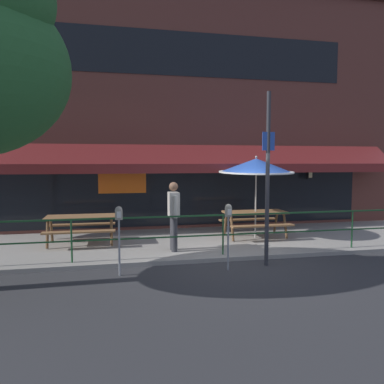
{
  "coord_description": "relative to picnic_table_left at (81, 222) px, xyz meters",
  "views": [
    {
      "loc": [
        -2.53,
        -8.13,
        2.32
      ],
      "look_at": [
        -0.48,
        1.6,
        1.5
      ],
      "focal_mm": 35.0,
      "sensor_mm": 36.0,
      "label": 1
    }
  ],
  "objects": [
    {
      "name": "patio_railing",
      "position": [
        3.4,
        -1.85,
        0.09
      ],
      "size": [
        13.84,
        0.04,
        0.97
      ],
      "color": "#194723",
      "rests_on": "patio_deck"
    },
    {
      "name": "parking_meter_near",
      "position": [
        0.97,
        -2.7,
        0.44
      ],
      "size": [
        0.15,
        0.16,
        1.42
      ],
      "color": "gray",
      "rests_on": "ground"
    },
    {
      "name": "ground_plane",
      "position": [
        3.4,
        -2.15,
        -0.71
      ],
      "size": [
        120.0,
        120.0,
        0.0
      ],
      "primitive_type": "plane",
      "color": "#2D2D30"
    },
    {
      "name": "pedestrian_walking",
      "position": [
        2.31,
        -1.24,
        0.35
      ],
      "size": [
        0.25,
        0.62,
        1.71
      ],
      "color": "#333338",
      "rests_on": "patio_deck"
    },
    {
      "name": "patio_umbrella_centre",
      "position": [
        4.89,
        -0.15,
        1.47
      ],
      "size": [
        2.14,
        2.14,
        2.38
      ],
      "color": "#B7B2A8",
      "rests_on": "patio_deck"
    },
    {
      "name": "picnic_table_centre",
      "position": [
        4.89,
        -0.11,
        0.0
      ],
      "size": [
        1.8,
        1.42,
        0.76
      ],
      "color": "brown",
      "rests_on": "patio_deck"
    },
    {
      "name": "street_sign_pole",
      "position": [
        4.19,
        -2.6,
        1.26
      ],
      "size": [
        0.28,
        0.09,
        3.82
      ],
      "color": "#2D2D33",
      "rests_on": "ground"
    },
    {
      "name": "parking_meter_far",
      "position": [
        3.24,
        -2.78,
        0.44
      ],
      "size": [
        0.15,
        0.16,
        1.42
      ],
      "color": "gray",
      "rests_on": "ground"
    },
    {
      "name": "picnic_table_left",
      "position": [
        0.0,
        0.0,
        0.0
      ],
      "size": [
        1.8,
        1.42,
        0.76
      ],
      "color": "brown",
      "rests_on": "patio_deck"
    },
    {
      "name": "patio_deck",
      "position": [
        3.4,
        -0.15,
        -0.66
      ],
      "size": [
        15.0,
        4.0,
        0.1
      ],
      "primitive_type": "cube",
      "color": "gray",
      "rests_on": "ground"
    },
    {
      "name": "restaurant_building",
      "position": [
        3.4,
        2.07,
        3.36
      ],
      "size": [
        15.0,
        1.6,
        8.2
      ],
      "color": "brown",
      "rests_on": "ground"
    }
  ]
}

